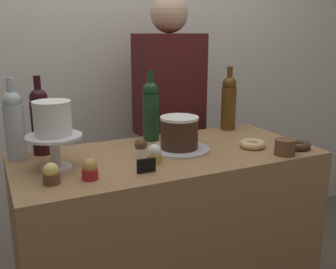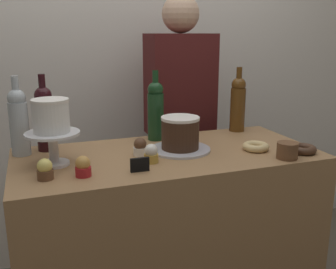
% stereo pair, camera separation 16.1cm
% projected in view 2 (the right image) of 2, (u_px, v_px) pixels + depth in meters
% --- Properties ---
extents(back_wall, '(6.00, 0.05, 2.60)m').
position_uv_depth(back_wall, '(120.00, 51.00, 2.33)').
color(back_wall, silver).
rests_on(back_wall, ground_plane).
extents(display_counter, '(1.26, 0.59, 0.91)m').
position_uv_depth(display_counter, '(168.00, 250.00, 1.75)').
color(display_counter, '#997047').
rests_on(display_counter, ground_plane).
extents(cake_stand_pedestal, '(0.20, 0.20, 0.13)m').
position_uv_depth(cake_stand_pedestal, '(53.00, 143.00, 1.46)').
color(cake_stand_pedestal, silver).
rests_on(cake_stand_pedestal, display_counter).
extents(white_layer_cake, '(0.14, 0.14, 0.13)m').
position_uv_depth(white_layer_cake, '(51.00, 116.00, 1.44)').
color(white_layer_cake, white).
rests_on(white_layer_cake, cake_stand_pedestal).
extents(silver_serving_platter, '(0.26, 0.26, 0.01)m').
position_uv_depth(silver_serving_platter, '(180.00, 149.00, 1.67)').
color(silver_serving_platter, silver).
rests_on(silver_serving_platter, display_counter).
extents(chocolate_round_cake, '(0.16, 0.16, 0.14)m').
position_uv_depth(chocolate_round_cake, '(180.00, 133.00, 1.65)').
color(chocolate_round_cake, '#3D2619').
rests_on(chocolate_round_cake, silver_serving_platter).
extents(wine_bottle_clear, '(0.08, 0.08, 0.33)m').
position_uv_depth(wine_bottle_clear, '(19.00, 121.00, 1.57)').
color(wine_bottle_clear, '#B2BCC1').
rests_on(wine_bottle_clear, display_counter).
extents(wine_bottle_amber, '(0.08, 0.08, 0.33)m').
position_uv_depth(wine_bottle_amber, '(238.00, 103.00, 1.97)').
color(wine_bottle_amber, '#5B3814').
rests_on(wine_bottle_amber, display_counter).
extents(wine_bottle_green, '(0.08, 0.08, 0.33)m').
position_uv_depth(wine_bottle_green, '(156.00, 109.00, 1.80)').
color(wine_bottle_green, '#193D1E').
rests_on(wine_bottle_green, display_counter).
extents(wine_bottle_dark_red, '(0.08, 0.08, 0.33)m').
position_uv_depth(wine_bottle_dark_red, '(45.00, 117.00, 1.64)').
color(wine_bottle_dark_red, black).
rests_on(wine_bottle_dark_red, display_counter).
extents(cupcake_chocolate, '(0.06, 0.06, 0.07)m').
position_uv_depth(cupcake_chocolate, '(140.00, 147.00, 1.59)').
color(cupcake_chocolate, white).
rests_on(cupcake_chocolate, display_counter).
extents(cupcake_lemon, '(0.06, 0.06, 0.07)m').
position_uv_depth(cupcake_lemon, '(45.00, 170.00, 1.33)').
color(cupcake_lemon, brown).
rests_on(cupcake_lemon, display_counter).
extents(cupcake_vanilla, '(0.06, 0.06, 0.07)m').
position_uv_depth(cupcake_vanilla, '(151.00, 154.00, 1.51)').
color(cupcake_vanilla, gold).
rests_on(cupcake_vanilla, display_counter).
extents(cupcake_caramel, '(0.06, 0.06, 0.07)m').
position_uv_depth(cupcake_caramel, '(83.00, 167.00, 1.36)').
color(cupcake_caramel, red).
rests_on(cupcake_caramel, display_counter).
extents(donut_chocolate, '(0.11, 0.11, 0.03)m').
position_uv_depth(donut_chocolate, '(303.00, 149.00, 1.63)').
color(donut_chocolate, '#472D1E').
rests_on(donut_chocolate, display_counter).
extents(donut_glazed, '(0.11, 0.11, 0.03)m').
position_uv_depth(donut_glazed, '(256.00, 147.00, 1.67)').
color(donut_glazed, '#E0C17F').
rests_on(donut_glazed, display_counter).
extents(cookie_stack, '(0.08, 0.08, 0.07)m').
position_uv_depth(cookie_stack, '(287.00, 151.00, 1.55)').
color(cookie_stack, brown).
rests_on(cookie_stack, display_counter).
extents(price_sign_chalkboard, '(0.07, 0.01, 0.05)m').
position_uv_depth(price_sign_chalkboard, '(140.00, 165.00, 1.41)').
color(price_sign_chalkboard, black).
rests_on(price_sign_chalkboard, display_counter).
extents(barista_figure, '(0.36, 0.22, 1.60)m').
position_uv_depth(barista_figure, '(180.00, 135.00, 2.22)').
color(barista_figure, black).
rests_on(barista_figure, ground_plane).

